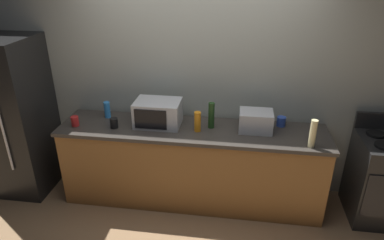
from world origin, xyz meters
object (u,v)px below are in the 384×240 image
at_px(mug_black, 114,123).
at_px(mug_blue, 281,121).
at_px(microwave, 158,113).
at_px(bottle_dish_soap, 198,122).
at_px(bottle_wine, 211,115).
at_px(refrigerator, 13,117).
at_px(bottle_spray_cleaner, 107,110).
at_px(mug_red, 75,121).
at_px(bottle_hand_soap, 313,134).
at_px(toaster_oven, 256,121).
at_px(stove_range, 383,179).

bearing_deg(mug_black, mug_blue, 9.63).
bearing_deg(microwave, mug_black, -162.29).
bearing_deg(bottle_dish_soap, bottle_wine, 37.12).
relative_size(microwave, mug_black, 4.45).
distance_m(microwave, bottle_dish_soap, 0.45).
distance_m(refrigerator, bottle_spray_cleaner, 1.08).
xyz_separation_m(mug_red, mug_blue, (2.18, 0.31, -0.00)).
bearing_deg(bottle_spray_cleaner, bottle_hand_soap, -9.73).
bearing_deg(mug_red, mug_blue, 8.10).
distance_m(microwave, bottle_spray_cleaner, 0.62).
height_order(toaster_oven, bottle_spray_cleaner, toaster_oven).
bearing_deg(toaster_oven, mug_blue, 27.46).
xyz_separation_m(toaster_oven, mug_black, (-1.48, -0.15, -0.05)).
bearing_deg(mug_red, stove_range, 1.89).
height_order(bottle_wine, mug_red, bottle_wine).
height_order(refrigerator, mug_blue, refrigerator).
distance_m(refrigerator, bottle_dish_soap, 2.12).
bearing_deg(bottle_hand_soap, toaster_oven, 151.52).
bearing_deg(bottle_wine, refrigerator, -178.54).
bearing_deg(mug_blue, bottle_spray_cleaner, -178.39).
relative_size(microwave, mug_blue, 4.69).
relative_size(stove_range, bottle_spray_cleaner, 5.85).
bearing_deg(bottle_dish_soap, mug_blue, 15.82).
relative_size(bottle_spray_cleaner, mug_blue, 1.80).
height_order(stove_range, bottle_dish_soap, bottle_dish_soap).
relative_size(mug_blue, mug_black, 0.95).
height_order(bottle_spray_cleaner, mug_blue, bottle_spray_cleaner).
height_order(toaster_oven, bottle_wine, bottle_wine).
height_order(bottle_wine, mug_black, bottle_wine).
relative_size(bottle_spray_cleaner, mug_red, 1.75).
relative_size(bottle_dish_soap, bottle_wine, 0.76).
xyz_separation_m(bottle_wine, mug_blue, (0.74, 0.15, -0.09)).
height_order(microwave, bottle_dish_soap, microwave).
distance_m(microwave, toaster_oven, 1.03).
bearing_deg(bottle_hand_soap, mug_black, 176.37).
bearing_deg(toaster_oven, bottle_spray_cleaner, 176.89).
bearing_deg(bottle_hand_soap, stove_range, 14.95).
height_order(microwave, toaster_oven, microwave).
bearing_deg(refrigerator, microwave, 1.64).
bearing_deg(bottle_hand_soap, bottle_spray_cleaner, 170.27).
bearing_deg(microwave, toaster_oven, 0.68).
bearing_deg(bottle_spray_cleaner, toaster_oven, -3.11).
xyz_separation_m(stove_range, bottle_spray_cleaner, (-2.98, 0.15, 0.53)).
bearing_deg(bottle_hand_soap, mug_red, 177.33).
distance_m(toaster_oven, bottle_spray_cleaner, 1.64).
height_order(toaster_oven, bottle_hand_soap, bottle_hand_soap).
xyz_separation_m(refrigerator, bottle_dish_soap, (2.11, -0.04, 0.11)).
distance_m(bottle_spray_cleaner, mug_black, 0.30).
height_order(bottle_hand_soap, mug_black, bottle_hand_soap).
xyz_separation_m(refrigerator, mug_red, (0.80, -0.11, 0.05)).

